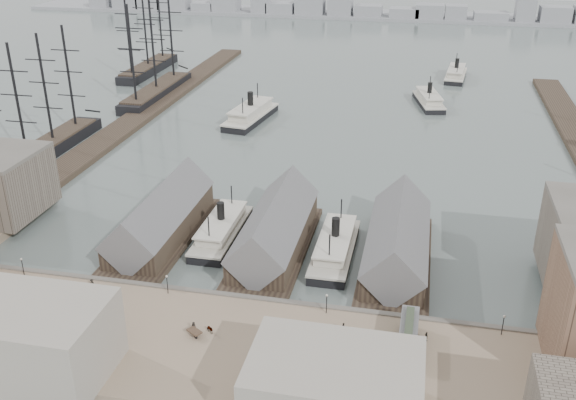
% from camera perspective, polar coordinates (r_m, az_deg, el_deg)
% --- Properties ---
extents(ground, '(900.00, 900.00, 0.00)m').
position_cam_1_polar(ground, '(125.66, -2.92, -8.13)').
color(ground, '#515D5B').
rests_on(ground, ground).
extents(quay, '(180.00, 30.00, 2.00)m').
position_cam_1_polar(quay, '(109.50, -5.69, -13.23)').
color(quay, '#846F59').
rests_on(quay, ground).
extents(seawall, '(180.00, 1.20, 2.30)m').
position_cam_1_polar(seawall, '(120.85, -3.57, -8.98)').
color(seawall, '#59544C').
rests_on(seawall, ground).
extents(west_wharf, '(10.00, 220.00, 1.60)m').
position_cam_1_polar(west_wharf, '(233.42, -12.90, 7.40)').
color(west_wharf, '#2D231C').
rests_on(west_wharf, ground).
extents(ferry_shed_west, '(14.00, 42.00, 12.60)m').
position_cam_1_polar(ferry_shed_west, '(145.07, -11.21, -1.70)').
color(ferry_shed_west, '#2D231C').
rests_on(ferry_shed_west, ground).
extents(ferry_shed_center, '(14.00, 42.00, 12.60)m').
position_cam_1_polar(ferry_shed_center, '(137.44, -1.16, -2.76)').
color(ferry_shed_center, '#2D231C').
rests_on(ferry_shed_center, ground).
extents(ferry_shed_east, '(14.00, 42.00, 12.60)m').
position_cam_1_polar(ferry_shed_east, '(134.49, 9.71, -3.81)').
color(ferry_shed_east, '#2D231C').
rests_on(ferry_shed_east, ground).
extents(street_bldg_center, '(24.00, 16.00, 10.00)m').
position_cam_1_polar(street_bldg_center, '(93.10, 4.14, -16.42)').
color(street_bldg_center, gray).
rests_on(street_bldg_center, quay).
extents(street_bldg_west, '(30.00, 16.00, 12.00)m').
position_cam_1_polar(street_bldg_west, '(109.05, -23.36, -11.09)').
color(street_bldg_west, gray).
rests_on(street_bldg_west, quay).
extents(lamp_post_far_w, '(0.44, 0.44, 3.92)m').
position_cam_1_polar(lamp_post_far_w, '(135.57, -22.56, -5.23)').
color(lamp_post_far_w, black).
rests_on(lamp_post_far_w, quay).
extents(lamp_post_near_w, '(0.44, 0.44, 3.92)m').
position_cam_1_polar(lamp_post_near_w, '(121.96, -10.70, -7.08)').
color(lamp_post_near_w, black).
rests_on(lamp_post_near_w, quay).
extents(lamp_post_near_e, '(0.44, 0.44, 3.92)m').
position_cam_1_polar(lamp_post_near_e, '(114.75, 3.46, -8.87)').
color(lamp_post_near_e, black).
rests_on(lamp_post_near_e, quay).
extents(lamp_post_far_e, '(0.44, 0.44, 3.92)m').
position_cam_1_polar(lamp_post_far_e, '(115.15, 18.61, -10.18)').
color(lamp_post_far_e, black).
rests_on(lamp_post_far_e, quay).
extents(far_shore, '(500.00, 40.00, 15.72)m').
position_cam_1_polar(far_shore, '(441.49, 8.44, 16.20)').
color(far_shore, gray).
rests_on(far_shore, ground).
extents(ferry_docked_west, '(7.74, 25.78, 9.21)m').
position_cam_1_polar(ferry_docked_west, '(144.27, -5.92, -2.60)').
color(ferry_docked_west, black).
rests_on(ferry_docked_west, ground).
extents(ferry_docked_east, '(7.92, 26.40, 9.43)m').
position_cam_1_polar(ferry_docked_east, '(136.75, 4.20, -4.14)').
color(ferry_docked_east, black).
rests_on(ferry_docked_east, ground).
extents(ferry_open_near, '(13.20, 31.36, 10.85)m').
position_cam_1_polar(ferry_open_near, '(223.17, -3.33, 7.66)').
color(ferry_open_near, black).
rests_on(ferry_open_near, ground).
extents(ferry_open_mid, '(13.08, 26.36, 9.04)m').
position_cam_1_polar(ferry_open_mid, '(247.05, 12.40, 8.72)').
color(ferry_open_mid, black).
rests_on(ferry_open_mid, ground).
extents(ferry_open_far, '(10.28, 26.49, 9.23)m').
position_cam_1_polar(ferry_open_far, '(288.77, 14.69, 10.80)').
color(ferry_open_far, black).
rests_on(ferry_open_far, ground).
extents(sailing_ship_near, '(8.55, 58.88, 35.14)m').
position_cam_1_polar(sailing_ship_near, '(202.65, -21.11, 4.20)').
color(sailing_ship_near, black).
rests_on(sailing_ship_near, ground).
extents(sailing_ship_mid, '(9.12, 52.69, 37.49)m').
position_cam_1_polar(sailing_ship_mid, '(256.76, -11.60, 9.53)').
color(sailing_ship_mid, black).
rests_on(sailing_ship_mid, ground).
extents(sailing_ship_far, '(8.66, 48.12, 35.61)m').
position_cam_1_polar(sailing_ship_far, '(296.72, -12.30, 11.48)').
color(sailing_ship_far, black).
rests_on(sailing_ship_far, ground).
extents(tram, '(3.08, 11.36, 4.03)m').
position_cam_1_polar(tram, '(109.21, 10.64, -11.69)').
color(tram, black).
rests_on(tram, quay).
extents(horse_cart_left, '(4.62, 1.65, 1.43)m').
position_cam_1_polar(horse_cart_left, '(128.46, -21.64, -7.82)').
color(horse_cart_left, black).
rests_on(horse_cart_left, quay).
extents(horse_cart_center, '(4.61, 3.53, 1.44)m').
position_cam_1_polar(horse_cart_center, '(111.47, -7.49, -11.42)').
color(horse_cart_center, black).
rests_on(horse_cart_center, quay).
extents(horse_cart_right, '(4.72, 3.19, 1.44)m').
position_cam_1_polar(horse_cart_right, '(105.33, 5.57, -13.79)').
color(horse_cart_right, black).
rests_on(horse_cart_right, quay).
extents(pedestrian_1, '(1.08, 1.09, 1.78)m').
position_cam_1_polar(pedestrian_1, '(123.17, -23.71, -9.64)').
color(pedestrian_1, black).
rests_on(pedestrian_1, quay).
extents(pedestrian_2, '(1.24, 0.93, 1.71)m').
position_cam_1_polar(pedestrian_2, '(128.23, -17.03, -7.08)').
color(pedestrian_2, black).
rests_on(pedestrian_2, quay).
extents(pedestrian_3, '(1.01, 0.62, 1.60)m').
position_cam_1_polar(pedestrian_3, '(111.51, -18.07, -12.58)').
color(pedestrian_3, black).
rests_on(pedestrian_3, quay).
extents(pedestrian_4, '(0.92, 0.63, 1.80)m').
position_cam_1_polar(pedestrian_4, '(112.36, -8.38, -11.07)').
color(pedestrian_4, black).
rests_on(pedestrian_4, quay).
extents(pedestrian_5, '(0.57, 0.71, 1.74)m').
position_cam_1_polar(pedestrian_5, '(105.79, -1.53, -13.38)').
color(pedestrian_5, black).
rests_on(pedestrian_5, quay).
extents(pedestrian_6, '(1.04, 1.01, 1.69)m').
position_cam_1_polar(pedestrian_6, '(111.52, 4.98, -11.21)').
color(pedestrian_6, black).
rests_on(pedestrian_6, quay).
extents(pedestrian_7, '(1.14, 0.77, 1.64)m').
position_cam_1_polar(pedestrian_7, '(99.43, 5.77, -16.51)').
color(pedestrian_7, black).
rests_on(pedestrian_7, quay).
extents(pedestrian_8, '(0.75, 1.08, 1.70)m').
position_cam_1_polar(pedestrian_8, '(111.48, 12.20, -11.78)').
color(pedestrian_8, black).
rests_on(pedestrian_8, quay).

